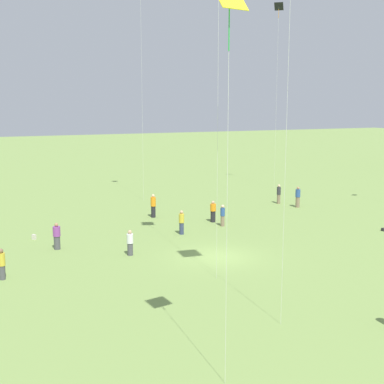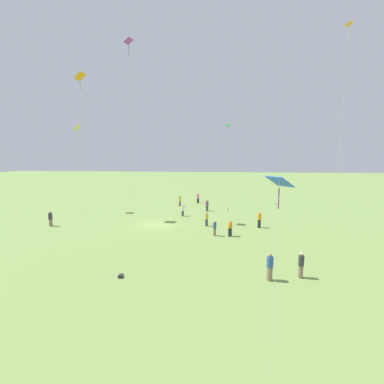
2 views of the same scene
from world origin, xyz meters
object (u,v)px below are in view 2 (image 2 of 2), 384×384
(kite_6, at_px, (347,50))
(picnic_bag_0, at_px, (121,276))
(kite_0, at_px, (228,131))
(picnic_bag_1, at_px, (227,209))
(person_8, at_px, (215,228))
(person_9, at_px, (259,220))
(kite_3, at_px, (80,82))
(person_2, at_px, (301,265))
(person_7, at_px, (50,219))
(person_3, at_px, (207,206))
(person_6, at_px, (180,201))
(person_1, at_px, (230,228))
(kite_2, at_px, (129,54))
(person_10, at_px, (183,211))
(person_0, at_px, (207,219))
(person_5, at_px, (270,267))
(kite_1, at_px, (77,131))
(person_4, at_px, (198,198))
(kite_4, at_px, (279,193))

(kite_6, relative_size, picnic_bag_0, 57.91)
(kite_0, relative_size, picnic_bag_1, 40.05)
(person_8, height_order, person_9, person_9)
(person_9, bearing_deg, kite_3, -93.91)
(person_2, relative_size, person_7, 0.99)
(person_8, bearing_deg, person_3, -47.63)
(person_2, distance_m, person_6, 27.51)
(person_3, xyz_separation_m, kite_3, (15.36, 6.69, 16.43))
(person_1, xyz_separation_m, kite_2, (12.08, -5.57, 19.34))
(person_2, relative_size, person_6, 1.06)
(person_6, height_order, person_8, person_6)
(person_10, relative_size, kite_3, 0.09)
(person_7, relative_size, person_8, 1.09)
(person_0, xyz_separation_m, person_5, (-4.88, 13.01, 0.05))
(person_6, distance_m, person_8, 17.17)
(kite_1, height_order, kite_3, kite_3)
(person_1, distance_m, kite_3, 25.34)
(person_3, relative_size, kite_2, 0.08)
(person_1, relative_size, picnic_bag_0, 4.67)
(person_5, bearing_deg, person_7, 53.96)
(person_5, distance_m, picnic_bag_1, 22.84)
(person_9, relative_size, picnic_bag_1, 5.48)
(person_4, xyz_separation_m, person_8, (-3.54, 19.35, -0.01))
(kite_3, xyz_separation_m, kite_4, (-19.21, 23.51, -10.42))
(person_9, height_order, picnic_bag_0, person_9)
(person_4, relative_size, kite_2, 0.08)
(person_5, xyz_separation_m, picnic_bag_1, (2.27, -22.71, -0.73))
(kite_0, bearing_deg, kite_1, -137.38)
(kite_2, relative_size, picnic_bag_1, 63.49)
(person_1, xyz_separation_m, person_4, (5.09, -19.30, 0.03))
(person_1, xyz_separation_m, picnic_bag_1, (-0.00, -13.39, -0.64))
(person_9, xyz_separation_m, person_10, (9.58, -4.83, -0.16))
(person_10, distance_m, picnic_bag_0, 18.64)
(kite_3, bearing_deg, picnic_bag_0, 84.57)
(person_5, bearing_deg, person_4, 3.68)
(kite_0, bearing_deg, kite_4, -70.62)
(picnic_bag_1, bearing_deg, person_4, -49.25)
(person_4, height_order, person_9, person_9)
(person_9, xyz_separation_m, picnic_bag_1, (3.41, -9.71, -0.76))
(person_0, height_order, picnic_bag_0, person_0)
(person_3, height_order, person_5, person_5)
(person_4, distance_m, kite_6, 29.17)
(kite_2, bearing_deg, person_2, 109.47)
(picnic_bag_1, bearing_deg, kite_2, 32.91)
(person_5, relative_size, kite_1, 0.14)
(person_3, xyz_separation_m, person_10, (3.11, 3.84, -0.06))
(person_3, xyz_separation_m, kite_1, (18.69, 2.40, 10.97))
(person_10, bearing_deg, person_6, -14.83)
(person_8, bearing_deg, kite_2, 7.35)
(person_9, bearing_deg, kite_2, -95.70)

